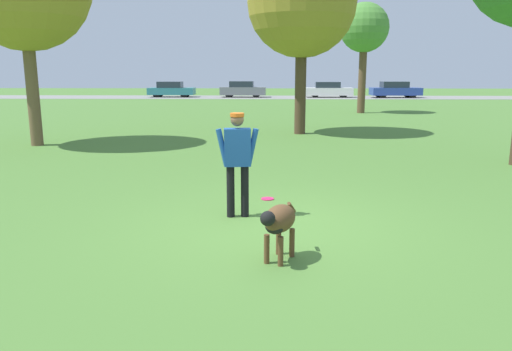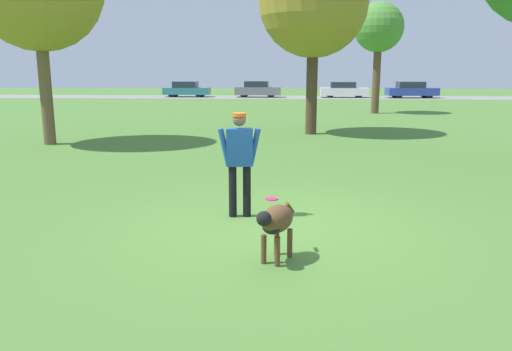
{
  "view_description": "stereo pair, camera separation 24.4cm",
  "coord_description": "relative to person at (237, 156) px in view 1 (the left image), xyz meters",
  "views": [
    {
      "loc": [
        -0.02,
        -7.53,
        2.38
      ],
      "look_at": [
        -0.2,
        -0.54,
        0.9
      ],
      "focal_mm": 35.0,
      "sensor_mm": 36.0,
      "label": 1
    },
    {
      "loc": [
        0.22,
        -7.52,
        2.38
      ],
      "look_at": [
        -0.2,
        -0.54,
        0.9
      ],
      "focal_mm": 35.0,
      "sensor_mm": 36.0,
      "label": 2
    }
  ],
  "objects": [
    {
      "name": "tree_far_right",
      "position": [
        5.72,
        20.65,
        3.56
      ],
      "size": [
        2.7,
        2.7,
        6.02
      ],
      "color": "brown",
      "rests_on": "ground_plane"
    },
    {
      "name": "parked_car_teal",
      "position": [
        -8.3,
        37.24,
        -0.35
      ],
      "size": [
        4.11,
        1.8,
        1.38
      ],
      "rotation": [
        0.0,
        0.0,
        -0.01
      ],
      "color": "teal",
      "rests_on": "ground_plane"
    },
    {
      "name": "ground_plane",
      "position": [
        0.53,
        -0.42,
        -1.02
      ],
      "size": [
        120.0,
        120.0,
        0.0
      ],
      "primitive_type": "plane",
      "color": "#4C7A33"
    },
    {
      "name": "parked_car_blue",
      "position": [
        11.57,
        36.68,
        -0.33
      ],
      "size": [
        4.4,
        1.88,
        1.41
      ],
      "rotation": [
        0.0,
        0.0,
        0.05
      ],
      "color": "#284293",
      "rests_on": "ground_plane"
    },
    {
      "name": "dog",
      "position": [
        0.64,
        -1.95,
        -0.5
      ],
      "size": [
        0.56,
        0.89,
        0.74
      ],
      "rotation": [
        0.0,
        0.0,
        4.27
      ],
      "color": "brown",
      "rests_on": "ground_plane"
    },
    {
      "name": "parked_car_grey",
      "position": [
        -1.86,
        37.14,
        -0.33
      ],
      "size": [
        4.09,
        1.84,
        1.42
      ],
      "rotation": [
        0.0,
        0.0,
        -0.04
      ],
      "color": "slate",
      "rests_on": "ground_plane"
    },
    {
      "name": "frisbee",
      "position": [
        0.49,
        1.14,
        -1.01
      ],
      "size": [
        0.24,
        0.24,
        0.02
      ],
      "color": "#E52366",
      "rests_on": "ground_plane"
    },
    {
      "name": "person",
      "position": [
        0.0,
        0.0,
        0.0
      ],
      "size": [
        0.7,
        0.26,
        1.72
      ],
      "rotation": [
        0.0,
        0.0,
        0.11
      ],
      "color": "black",
      "rests_on": "ground_plane"
    },
    {
      "name": "parked_car_white",
      "position": [
        5.78,
        37.1,
        -0.36
      ],
      "size": [
        4.2,
        1.83,
        1.36
      ],
      "rotation": [
        0.0,
        0.0,
        -0.03
      ],
      "color": "white",
      "rests_on": "ground_plane"
    },
    {
      "name": "tree_mid_center",
      "position": [
        1.68,
        11.08,
        3.75
      ],
      "size": [
        3.98,
        3.98,
        6.79
      ],
      "color": "#4C3826",
      "rests_on": "ground_plane"
    },
    {
      "name": "far_road_strip",
      "position": [
        0.53,
        37.04,
        -1.01
      ],
      "size": [
        120.0,
        6.0,
        0.01
      ],
      "color": "gray",
      "rests_on": "ground_plane"
    }
  ]
}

